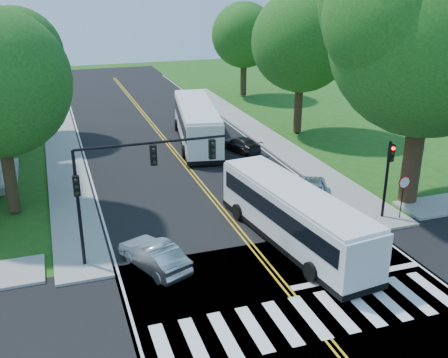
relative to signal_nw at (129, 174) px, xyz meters
name	(u,v)px	position (x,y,z in m)	size (l,w,h in m)	color
ground	(304,310)	(5.86, -6.43, -4.38)	(140.00, 140.00, 0.00)	#1A4E13
road	(189,169)	(5.86, 11.57, -4.37)	(14.00, 96.00, 0.01)	black
cross_road	(304,310)	(5.86, -6.43, -4.37)	(60.00, 12.00, 0.01)	black
center_line	(175,153)	(5.86, 15.57, -4.36)	(0.36, 70.00, 0.01)	gold
edge_line_w	(86,162)	(-0.94, 15.57, -4.36)	(0.12, 70.00, 0.01)	silver
edge_line_e	(256,144)	(12.66, 15.57, -4.36)	(0.12, 70.00, 0.01)	silver
crosswalk	(310,317)	(5.86, -6.93, -4.36)	(12.60, 3.00, 0.01)	silver
stop_bar	(357,276)	(9.36, -4.83, -4.36)	(6.60, 0.40, 0.01)	silver
sidewalk_nw	(63,151)	(-2.44, 18.57, -4.30)	(2.60, 40.00, 0.15)	gray
sidewalk_ne	(259,132)	(14.16, 18.57, -4.30)	(2.60, 40.00, 0.15)	gray
tree_ne_big	(429,40)	(16.86, 1.57, 5.24)	(10.80, 10.80, 14.91)	#352415
tree_west_far	(16,55)	(-5.14, 23.57, 2.62)	(7.60, 7.60, 10.67)	#352415
tree_east_mid	(302,42)	(17.36, 17.57, 3.48)	(8.40, 8.40, 11.93)	#352415
tree_east_far	(244,35)	(18.36, 33.57, 2.48)	(7.20, 7.20, 10.34)	#352415
signal_nw	(129,174)	(0.00, 0.00, 0.00)	(7.15, 0.46, 5.66)	black
signal_ne	(388,170)	(14.06, 0.01, -1.41)	(0.30, 0.46, 4.40)	black
stop_sign	(404,187)	(14.86, -0.45, -2.35)	(0.76, 0.08, 2.53)	black
bus_lead	(293,215)	(7.97, -0.93, -2.81)	(3.85, 11.59, 2.94)	white
bus_follow	(197,123)	(8.19, 17.59, -2.65)	(4.84, 12.82, 3.25)	white
hatchback	(154,255)	(0.74, -1.19, -3.68)	(1.46, 4.18, 1.38)	#BABCC1
suv	(310,189)	(11.50, 3.94, -3.70)	(2.20, 4.77, 1.33)	silver
dark_sedan	(241,144)	(10.84, 14.34, -3.81)	(1.57, 3.86, 1.12)	black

